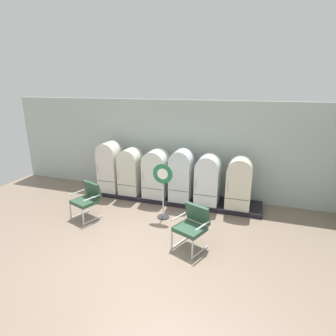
# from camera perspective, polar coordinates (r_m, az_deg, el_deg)

# --- Properties ---
(ground) EXTENTS (12.00, 10.00, 0.05)m
(ground) POSITION_cam_1_polar(r_m,az_deg,el_deg) (5.98, -8.60, -18.02)
(ground) COLOR #7F6D5C
(back_wall) EXTENTS (11.76, 0.12, 2.97)m
(back_wall) POSITION_cam_1_polar(r_m,az_deg,el_deg) (8.52, 2.03, 4.24)
(back_wall) COLOR #B5C4BA
(back_wall) RESTS_ON ground
(display_plinth) EXTENTS (5.33, 0.95, 0.12)m
(display_plinth) POSITION_cam_1_polar(r_m,az_deg,el_deg) (8.39, 0.70, -6.31)
(display_plinth) COLOR black
(display_plinth) RESTS_ON ground
(refrigerator_0) EXTENTS (0.62, 0.62, 1.58)m
(refrigerator_0) POSITION_cam_1_polar(r_m,az_deg,el_deg) (8.75, -12.17, 0.56)
(refrigerator_0) COLOR silver
(refrigerator_0) RESTS_ON display_plinth
(refrigerator_1) EXTENTS (0.63, 0.64, 1.43)m
(refrigerator_1) POSITION_cam_1_polar(r_m,az_deg,el_deg) (8.45, -7.91, -0.40)
(refrigerator_1) COLOR silver
(refrigerator_1) RESTS_ON display_plinth
(refrigerator_2) EXTENTS (0.69, 0.68, 1.44)m
(refrigerator_2) POSITION_cam_1_polar(r_m,az_deg,el_deg) (8.15, -2.58, -0.92)
(refrigerator_2) COLOR silver
(refrigerator_2) RESTS_ON display_plinth
(refrigerator_3) EXTENTS (0.62, 0.62, 1.51)m
(refrigerator_3) POSITION_cam_1_polar(r_m,az_deg,el_deg) (7.87, 2.78, -1.23)
(refrigerator_3) COLOR silver
(refrigerator_3) RESTS_ON display_plinth
(refrigerator_4) EXTENTS (0.66, 0.69, 1.41)m
(refrigerator_4) POSITION_cam_1_polar(r_m,az_deg,el_deg) (7.76, 8.36, -2.11)
(refrigerator_4) COLOR white
(refrigerator_4) RESTS_ON display_plinth
(refrigerator_5) EXTENTS (0.66, 0.67, 1.41)m
(refrigerator_5) POSITION_cam_1_polar(r_m,az_deg,el_deg) (7.67, 14.73, -2.76)
(refrigerator_5) COLOR silver
(refrigerator_5) RESTS_ON display_plinth
(armchair_left) EXTENTS (0.78, 0.81, 0.94)m
(armchair_left) POSITION_cam_1_polar(r_m,az_deg,el_deg) (7.49, -16.58, -6.07)
(armchair_left) COLOR silver
(armchair_left) RESTS_ON ground
(armchair_right) EXTENTS (0.80, 0.82, 0.94)m
(armchair_right) POSITION_cam_1_polar(r_m,az_deg,el_deg) (5.94, 5.15, -11.72)
(armchair_right) COLOR silver
(armchair_right) RESTS_ON ground
(sign_stand) EXTENTS (0.52, 0.32, 1.50)m
(sign_stand) POSITION_cam_1_polar(r_m,az_deg,el_deg) (7.04, -1.07, -4.70)
(sign_stand) COLOR #2D2D30
(sign_stand) RESTS_ON ground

